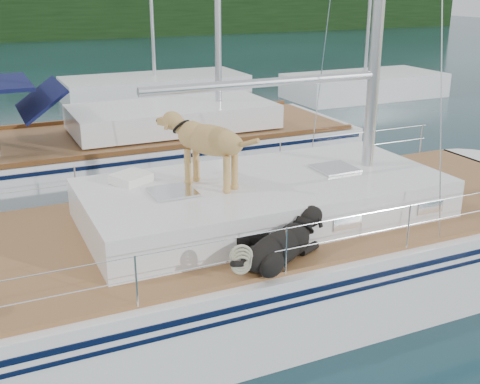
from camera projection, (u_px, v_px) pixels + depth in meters
name	position (u px, v px, depth m)	size (l,w,h in m)	color
ground	(215.00, 302.00, 8.98)	(120.00, 120.00, 0.00)	black
main_sailboat	(220.00, 259.00, 8.78)	(12.00, 3.94, 14.01)	white
neighbor_sailboat	(131.00, 154.00, 14.31)	(11.00, 3.50, 13.30)	white
bg_boat_center	(155.00, 88.00, 24.12)	(7.20, 3.00, 11.65)	white
bg_boat_east	(364.00, 86.00, 24.69)	(6.40, 3.00, 11.65)	white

